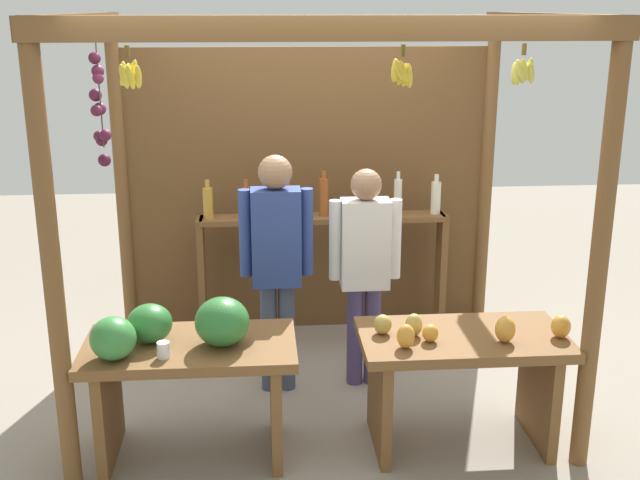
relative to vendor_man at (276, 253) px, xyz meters
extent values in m
plane|color=gray|center=(0.27, 0.01, -0.97)|extent=(12.00, 12.00, 0.00)
cylinder|color=brown|center=(-1.15, -1.05, 0.27)|extent=(0.10, 0.10, 2.47)
cylinder|color=brown|center=(1.69, -1.05, 0.27)|extent=(0.10, 0.10, 2.47)
cylinder|color=brown|center=(-1.15, 1.08, 0.27)|extent=(0.10, 0.10, 2.47)
cylinder|color=brown|center=(1.69, 1.08, 0.27)|extent=(0.10, 0.10, 2.47)
cube|color=brown|center=(0.27, -1.05, 1.44)|extent=(2.94, 0.12, 0.12)
cube|color=brown|center=(-1.15, 0.01, 1.44)|extent=(0.12, 2.23, 0.12)
cube|color=brown|center=(1.69, 0.01, 1.44)|extent=(0.12, 2.23, 0.12)
cube|color=brown|center=(0.27, 1.10, 0.14)|extent=(2.84, 0.04, 2.23)
cylinder|color=brown|center=(-0.72, -0.92, 1.33)|extent=(0.02, 0.02, 0.06)
ellipsoid|color=yellow|center=(-0.68, -0.92, 1.21)|extent=(0.04, 0.07, 0.13)
ellipsoid|color=yellow|center=(-0.71, -0.88, 1.23)|extent=(0.07, 0.05, 0.13)
ellipsoid|color=yellow|center=(-0.75, -0.89, 1.22)|extent=(0.08, 0.07, 0.13)
ellipsoid|color=yellow|center=(-0.75, -0.92, 1.23)|extent=(0.04, 0.07, 0.13)
ellipsoid|color=yellow|center=(-0.74, -0.96, 1.22)|extent=(0.07, 0.05, 0.13)
ellipsoid|color=yellow|center=(-0.71, -0.95, 1.21)|extent=(0.06, 0.05, 0.13)
cylinder|color=brown|center=(0.62, -0.94, 1.33)|extent=(0.02, 0.02, 0.06)
ellipsoid|color=gold|center=(0.65, -0.94, 1.21)|extent=(0.04, 0.06, 0.12)
ellipsoid|color=gold|center=(0.65, -0.92, 1.21)|extent=(0.07, 0.07, 0.13)
ellipsoid|color=gold|center=(0.63, -0.91, 1.22)|extent=(0.07, 0.04, 0.12)
ellipsoid|color=gold|center=(0.59, -0.91, 1.23)|extent=(0.05, 0.05, 0.12)
ellipsoid|color=gold|center=(0.59, -0.93, 1.24)|extent=(0.04, 0.07, 0.12)
ellipsoid|color=gold|center=(0.60, -0.96, 1.24)|extent=(0.07, 0.07, 0.13)
ellipsoid|color=gold|center=(0.62, -0.97, 1.23)|extent=(0.07, 0.04, 0.12)
ellipsoid|color=gold|center=(0.65, -0.96, 1.21)|extent=(0.05, 0.06, 0.12)
cylinder|color=brown|center=(1.26, -0.86, 1.33)|extent=(0.02, 0.02, 0.06)
ellipsoid|color=#D1CC4C|center=(1.30, -0.86, 1.23)|extent=(0.04, 0.07, 0.12)
ellipsoid|color=#D1CC4C|center=(1.28, -0.85, 1.21)|extent=(0.05, 0.06, 0.13)
ellipsoid|color=#D1CC4C|center=(1.27, -0.83, 1.22)|extent=(0.06, 0.04, 0.12)
ellipsoid|color=#D1CC4C|center=(1.24, -0.83, 1.21)|extent=(0.05, 0.05, 0.12)
ellipsoid|color=#D1CC4C|center=(1.22, -0.85, 1.21)|extent=(0.04, 0.06, 0.12)
ellipsoid|color=#D1CC4C|center=(1.23, -0.87, 1.21)|extent=(0.04, 0.05, 0.12)
ellipsoid|color=#D1CC4C|center=(1.24, -0.89, 1.23)|extent=(0.07, 0.06, 0.13)
ellipsoid|color=#D1CC4C|center=(1.26, -0.89, 1.23)|extent=(0.07, 0.04, 0.12)
ellipsoid|color=#D1CC4C|center=(1.30, -0.88, 1.21)|extent=(0.06, 0.07, 0.13)
cylinder|color=#4C422D|center=(-0.93, -0.60, 1.09)|extent=(0.01, 0.01, 0.55)
sphere|color=#47142D|center=(-0.95, -0.59, 1.28)|extent=(0.06, 0.06, 0.06)
sphere|color=#511938|center=(-0.93, -0.60, 1.22)|extent=(0.07, 0.07, 0.07)
sphere|color=#601E42|center=(-0.93, -0.62, 1.18)|extent=(0.06, 0.06, 0.06)
sphere|color=#511938|center=(-0.96, -0.57, 1.09)|extent=(0.07, 0.07, 0.07)
sphere|color=#511938|center=(-0.94, -0.58, 1.02)|extent=(0.07, 0.07, 0.07)
sphere|color=#511938|center=(-0.95, -0.63, 1.01)|extent=(0.06, 0.06, 0.06)
sphere|color=#511938|center=(-0.92, -0.62, 0.88)|extent=(0.06, 0.06, 0.06)
sphere|color=#47142D|center=(-0.95, -0.58, 0.85)|extent=(0.06, 0.06, 0.06)
sphere|color=#511938|center=(-0.96, -0.58, 0.87)|extent=(0.06, 0.06, 0.06)
sphere|color=#47142D|center=(-0.94, -0.59, 0.74)|extent=(0.07, 0.07, 0.07)
cube|color=brown|center=(-0.51, -0.78, -0.30)|extent=(1.19, 0.64, 0.06)
cube|color=brown|center=(-0.99, -0.78, -0.65)|extent=(0.06, 0.58, 0.64)
cube|color=brown|center=(-0.03, -0.78, -0.65)|extent=(0.06, 0.58, 0.64)
ellipsoid|color=#2D7533|center=(-0.73, -0.74, -0.16)|extent=(0.35, 0.35, 0.22)
ellipsoid|color=#38843D|center=(-0.90, -0.96, -0.15)|extent=(0.35, 0.35, 0.24)
ellipsoid|color=#2D7533|center=(-0.32, -0.82, -0.13)|extent=(0.42, 0.42, 0.27)
cylinder|color=white|center=(-0.63, -0.96, -0.22)|extent=(0.07, 0.07, 0.09)
cube|color=brown|center=(1.05, -0.78, -0.30)|extent=(1.19, 0.64, 0.06)
cube|color=brown|center=(0.57, -0.78, -0.65)|extent=(0.06, 0.58, 0.64)
cube|color=brown|center=(1.53, -0.78, -0.65)|extent=(0.06, 0.58, 0.64)
ellipsoid|color=gold|center=(1.59, -0.87, -0.20)|extent=(0.14, 0.14, 0.13)
ellipsoid|color=#B79E47|center=(0.59, -0.74, -0.21)|extent=(0.15, 0.15, 0.12)
ellipsoid|color=gold|center=(0.84, -0.87, -0.22)|extent=(0.13, 0.13, 0.10)
ellipsoid|color=gold|center=(1.25, -0.91, -0.19)|extent=(0.16, 0.16, 0.15)
ellipsoid|color=#B79E47|center=(0.76, -0.78, -0.20)|extent=(0.11, 0.11, 0.13)
ellipsoid|color=gold|center=(0.68, -0.94, -0.20)|extent=(0.13, 0.13, 0.14)
cube|color=brown|center=(-0.55, 0.81, -0.47)|extent=(0.05, 0.20, 1.00)
cube|color=brown|center=(1.29, 0.81, -0.47)|extent=(0.05, 0.20, 1.00)
cube|color=brown|center=(0.37, 0.81, 0.01)|extent=(1.85, 0.22, 0.04)
cylinder|color=gold|center=(-0.48, 0.81, 0.14)|extent=(0.08, 0.08, 0.23)
cylinder|color=gold|center=(-0.48, 0.81, 0.29)|extent=(0.03, 0.03, 0.06)
cylinder|color=#994C1E|center=(-0.20, 0.81, 0.14)|extent=(0.06, 0.06, 0.23)
cylinder|color=#994C1E|center=(-0.20, 0.81, 0.29)|extent=(0.03, 0.03, 0.06)
cylinder|color=#994C1E|center=(0.09, 0.81, 0.16)|extent=(0.08, 0.08, 0.27)
cylinder|color=#994C1E|center=(0.09, 0.81, 0.33)|extent=(0.03, 0.03, 0.06)
cylinder|color=#994C1E|center=(0.38, 0.81, 0.17)|extent=(0.07, 0.07, 0.28)
cylinder|color=#994C1E|center=(0.38, 0.81, 0.34)|extent=(0.03, 0.03, 0.06)
cylinder|color=#994C1E|center=(0.66, 0.81, 0.15)|extent=(0.06, 0.06, 0.24)
cylinder|color=#994C1E|center=(0.66, 0.81, 0.30)|extent=(0.03, 0.03, 0.06)
cylinder|color=silver|center=(0.94, 0.81, 0.16)|extent=(0.06, 0.06, 0.27)
cylinder|color=silver|center=(0.94, 0.81, 0.33)|extent=(0.03, 0.03, 0.06)
cylinder|color=silver|center=(1.23, 0.81, 0.15)|extent=(0.07, 0.07, 0.24)
cylinder|color=silver|center=(1.23, 0.81, 0.30)|extent=(0.03, 0.03, 0.06)
cylinder|color=#414A65|center=(-0.06, 0.00, -0.59)|extent=(0.11, 0.11, 0.76)
cylinder|color=#414A65|center=(0.06, 0.00, -0.59)|extent=(0.11, 0.11, 0.76)
cube|color=#2D428C|center=(0.00, 0.00, 0.11)|extent=(0.32, 0.19, 0.64)
cylinder|color=#2D428C|center=(-0.20, 0.00, 0.14)|extent=(0.08, 0.08, 0.58)
cylinder|color=#2D428C|center=(0.20, 0.00, 0.14)|extent=(0.08, 0.08, 0.58)
sphere|color=#997051|center=(0.00, 0.00, 0.54)|extent=(0.22, 0.22, 0.22)
cylinder|color=#473C6D|center=(0.53, 0.04, -0.62)|extent=(0.11, 0.11, 0.71)
cylinder|color=#473C6D|center=(0.65, 0.04, -0.62)|extent=(0.11, 0.11, 0.71)
cube|color=white|center=(0.59, 0.04, 0.04)|extent=(0.32, 0.19, 0.60)
cylinder|color=white|center=(0.39, 0.04, 0.07)|extent=(0.08, 0.08, 0.54)
cylinder|color=white|center=(0.79, 0.04, 0.07)|extent=(0.08, 0.08, 0.54)
sphere|color=#997051|center=(0.59, 0.04, 0.44)|extent=(0.20, 0.20, 0.20)
camera|label=1|loc=(-0.10, -4.87, 1.54)|focal=44.02mm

